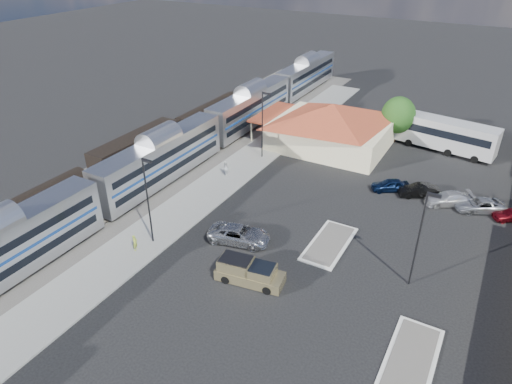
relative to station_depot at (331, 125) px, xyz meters
The scene contains 21 objects.
ground 24.63m from the station_depot, 79.24° to the right, with size 280.00×280.00×0.00m, color black.
railbed 23.14m from the station_depot, 135.78° to the right, with size 16.00×100.00×0.12m, color #4C4944.
platform 19.71m from the station_depot, 112.45° to the right, with size 5.50×92.00×0.18m, color gray.
passenger_train 23.96m from the station_depot, 124.12° to the right, with size 3.00×104.00×5.55m.
freight_cars 26.21m from the station_depot, 137.94° to the right, with size 2.80×46.00×4.00m.
station_depot is the anchor object (origin of this frame).
traffic_island_south 23.80m from the station_depot, 68.74° to the right, with size 3.30×7.50×0.21m.
traffic_island_north 37.12m from the station_depot, 59.88° to the right, with size 3.30×7.50×0.21m.
lamp_plat_s 30.74m from the station_depot, 101.94° to the right, with size 1.08×0.25×9.00m.
lamp_plat_n 10.45m from the station_depot, 128.41° to the right, with size 1.08×0.25×9.00m.
lamp_lot 29.30m from the station_depot, 55.24° to the right, with size 1.08×0.25×9.00m.
tree_depot 9.69m from the station_depot, 38.43° to the left, with size 4.71×4.71×6.63m.
pickup_truck 30.78m from the station_depot, 81.41° to the right, with size 6.10×2.96×2.02m.
suv 25.94m from the station_depot, 88.27° to the right, with size 2.78×6.03×1.67m, color #A0A2A7.
coach_bus 15.27m from the station_depot, 23.92° to the left, with size 13.91×5.01×4.37m.
person_a 32.71m from the station_depot, 102.19° to the right, with size 0.59×0.39×1.62m, color #B8CF40.
person_b 16.93m from the station_depot, 118.02° to the right, with size 0.85×0.66×1.75m, color white.
parked_car_a 14.02m from the station_depot, 38.68° to the right, with size 1.71×4.26×1.45m, color #0B1938.
parked_car_b 16.45m from the station_depot, 30.79° to the right, with size 1.58×4.52×1.49m, color black.
parked_car_c 19.38m from the station_depot, 26.68° to the right, with size 2.07×5.10×1.48m, color silver.
parked_car_d 22.15m from the station_depot, 22.24° to the right, with size 2.40×5.20×1.45m, color #95999D.
Camera 1 is at (15.28, -32.56, 26.00)m, focal length 32.00 mm.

